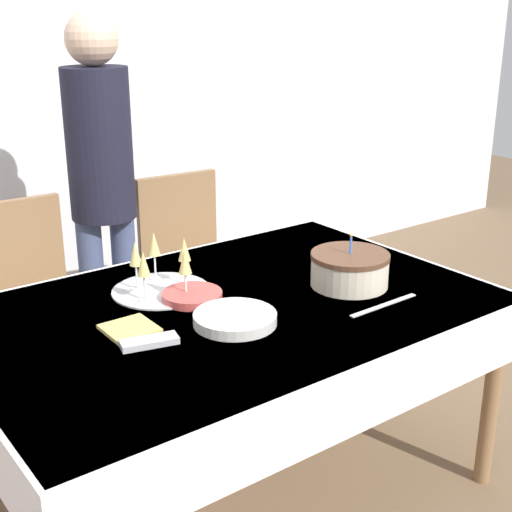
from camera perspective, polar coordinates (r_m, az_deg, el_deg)
name	(u,v)px	position (r m, az deg, el deg)	size (l,w,h in m)	color
ground_plane	(232,491)	(2.76, -1.91, -18.27)	(12.00, 12.00, 0.00)	brown
wall_back	(17,75)	(3.88, -18.59, 13.55)	(8.00, 0.05, 2.70)	silver
dining_table	(230,332)	(2.41, -2.08, -6.09)	(1.73, 1.16, 0.75)	white
dining_chair_far_left	(29,308)	(3.06, -17.70, -3.99)	(0.43, 0.43, 0.95)	olive
dining_chair_far_right	(190,269)	(3.35, -5.32, -1.01)	(0.45, 0.45, 0.95)	olive
birthday_cake	(350,269)	(2.53, 7.50, -1.06)	(0.28, 0.28, 0.19)	beige
champagne_tray	(161,271)	(2.47, -7.63, -1.23)	(0.34, 0.34, 0.18)	silver
plate_stack_main	(235,319)	(2.23, -1.69, -5.03)	(0.26, 0.26, 0.03)	silver
plate_stack_dessert	(192,296)	(2.41, -5.13, -3.20)	(0.20, 0.20, 0.03)	#CC4C47
cake_knife	(384,305)	(2.40, 10.18, -3.90)	(0.30, 0.02, 0.00)	silver
fork_pile	(149,342)	(2.12, -8.53, -6.81)	(0.18, 0.10, 0.02)	silver
napkin_pile	(130,329)	(2.22, -10.08, -5.75)	(0.15, 0.15, 0.01)	#E0D166
person_standing	(101,172)	(3.14, -12.28, 6.56)	(0.28, 0.28, 1.67)	#3F4C72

